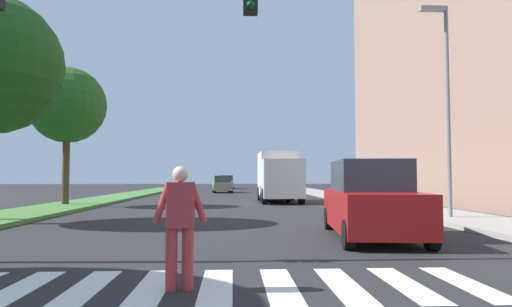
{
  "coord_description": "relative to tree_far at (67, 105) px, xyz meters",
  "views": [
    {
      "loc": [
        0.22,
        -0.0,
        1.54
      ],
      "look_at": [
        0.93,
        13.48,
        2.26
      ],
      "focal_mm": 31.13,
      "sensor_mm": 36.0,
      "label": 1
    }
  ],
  "objects": [
    {
      "name": "suv_crossing",
      "position": [
        12.17,
        -12.33,
        -4.35
      ],
      "size": [
        2.39,
        4.77,
        1.97
      ],
      "color": "maroon",
      "rests_on": "ground_plane"
    },
    {
      "name": "pedestrian_performer",
      "position": [
        7.93,
        -17.34,
        -4.35
      ],
      "size": [
        0.75,
        0.3,
        1.69
      ],
      "color": "#B23333",
      "rests_on": "ground_plane"
    },
    {
      "name": "sedan_far_horizon",
      "position": [
        7.88,
        35.42,
        -4.47
      ],
      "size": [
        1.92,
        4.53,
        1.76
      ],
      "color": "silver",
      "rests_on": "ground_plane"
    },
    {
      "name": "ground_plane",
      "position": [
        8.43,
        6.49,
        -5.28
      ],
      "size": [
        140.0,
        140.0,
        0.0
      ],
      "primitive_type": "plane",
      "color": "#262628"
    },
    {
      "name": "truck_box_delivery",
      "position": [
        11.51,
        3.77,
        -3.65
      ],
      "size": [
        2.4,
        6.2,
        3.1
      ],
      "color": "silver",
      "rests_on": "ground_plane"
    },
    {
      "name": "sidewalk_right",
      "position": [
        16.77,
        4.49,
        -5.21
      ],
      "size": [
        3.0,
        64.0,
        0.15
      ],
      "primitive_type": "cube",
      "color": "#9E9991",
      "rests_on": "ground_plane"
    },
    {
      "name": "sedan_distant",
      "position": [
        7.62,
        20.56,
        -4.51
      ],
      "size": [
        2.18,
        4.29,
        1.67
      ],
      "color": "gray",
      "rests_on": "ground_plane"
    },
    {
      "name": "tree_far",
      "position": [
        0.0,
        0.0,
        0.0
      ],
      "size": [
        3.97,
        3.97,
        7.14
      ],
      "color": "#4C3823",
      "rests_on": "median_strip"
    },
    {
      "name": "street_lamp_right",
      "position": [
        16.17,
        -8.32,
        -0.69
      ],
      "size": [
        1.02,
        0.24,
        7.5
      ],
      "color": "slate",
      "rests_on": "sidewalk_right"
    },
    {
      "name": "median_strip",
      "position": [
        0.34,
        4.49,
        -5.21
      ],
      "size": [
        3.0,
        64.0,
        0.15
      ],
      "primitive_type": "cube",
      "color": "#477A38",
      "rests_on": "ground_plane"
    },
    {
      "name": "crosswalk",
      "position": [
        8.43,
        -17.16,
        -5.28
      ],
      "size": [
        7.65,
        2.2,
        0.01
      ],
      "color": "silver",
      "rests_on": "ground_plane"
    },
    {
      "name": "sedan_midblock",
      "position": [
        11.25,
        4.97,
        -4.51
      ],
      "size": [
        1.86,
        4.27,
        1.68
      ],
      "color": "navy",
      "rests_on": "ground_plane"
    }
  ]
}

